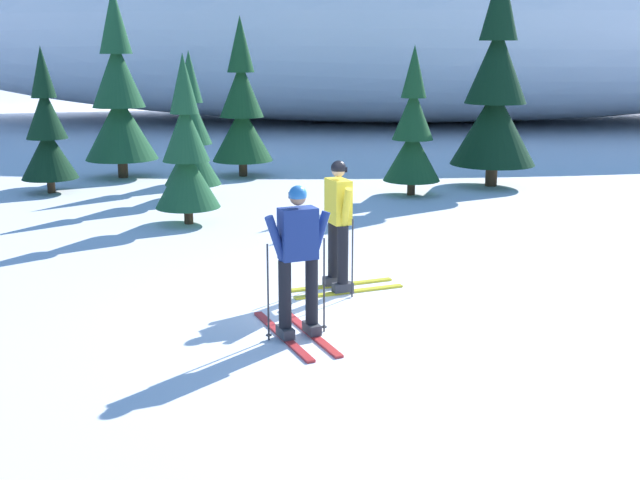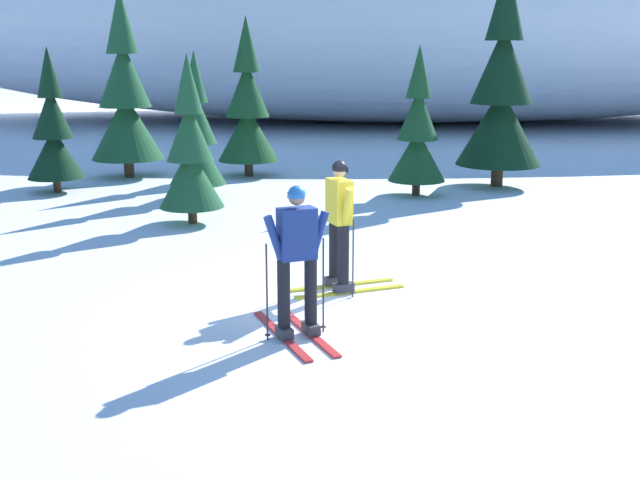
% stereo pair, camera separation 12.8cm
% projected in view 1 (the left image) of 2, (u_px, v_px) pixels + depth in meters
% --- Properties ---
extents(ground_plane, '(120.00, 120.00, 0.00)m').
position_uv_depth(ground_plane, '(389.00, 314.00, 10.09)').
color(ground_plane, white).
extents(skier_yellow_jacket, '(1.66, 1.05, 1.83)m').
position_uv_depth(skier_yellow_jacket, '(339.00, 222.00, 10.87)').
color(skier_yellow_jacket, gold).
rests_on(skier_yellow_jacket, ground).
extents(skier_navy_jacket, '(1.15, 1.78, 1.81)m').
position_uv_depth(skier_navy_jacket, '(298.00, 259.00, 9.07)').
color(skier_navy_jacket, red).
rests_on(skier_navy_jacket, ground).
extents(pine_tree_far_left, '(1.30, 1.30, 3.36)m').
position_uv_depth(pine_tree_far_left, '(47.00, 133.00, 18.24)').
color(pine_tree_far_left, '#47301E').
rests_on(pine_tree_far_left, ground).
extents(pine_tree_left, '(1.87, 1.87, 4.83)m').
position_uv_depth(pine_tree_left, '(119.00, 99.00, 20.28)').
color(pine_tree_left, '#47301E').
rests_on(pine_tree_left, ground).
extents(pine_tree_center_left, '(1.26, 1.26, 3.27)m').
position_uv_depth(pine_tree_center_left, '(192.00, 138.00, 17.52)').
color(pine_tree_center_left, '#47301E').
rests_on(pine_tree_center_left, ground).
extents(pine_tree_center, '(1.25, 1.25, 3.23)m').
position_uv_depth(pine_tree_center, '(186.00, 154.00, 14.98)').
color(pine_tree_center, '#47301E').
rests_on(pine_tree_center, ground).
extents(pine_tree_center_right, '(1.59, 1.59, 4.12)m').
position_uv_depth(pine_tree_center_right, '(242.00, 110.00, 20.58)').
color(pine_tree_center_right, '#47301E').
rests_on(pine_tree_center_right, ground).
extents(pine_tree_right, '(1.31, 1.31, 3.39)m').
position_uv_depth(pine_tree_right, '(413.00, 133.00, 17.95)').
color(pine_tree_right, '#47301E').
rests_on(pine_tree_right, ground).
extents(pine_tree_far_right, '(2.05, 2.05, 5.32)m').
position_uv_depth(pine_tree_far_right, '(495.00, 94.00, 18.97)').
color(pine_tree_far_right, '#47301E').
rests_on(pine_tree_far_right, ground).
extents(snow_ridge_background, '(50.64, 21.43, 9.03)m').
position_uv_depth(snow_ridge_background, '(402.00, 21.00, 36.03)').
color(snow_ridge_background, white).
rests_on(snow_ridge_background, ground).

